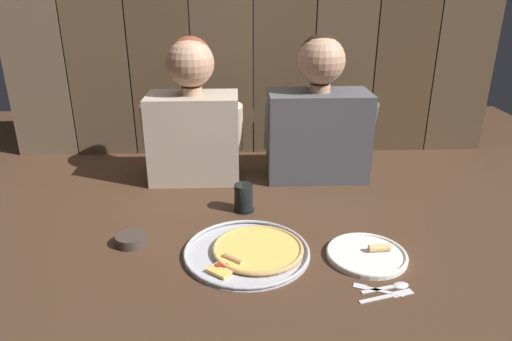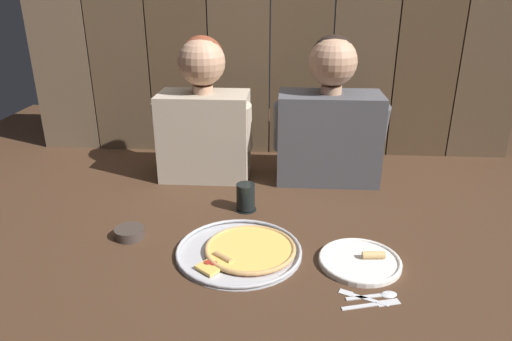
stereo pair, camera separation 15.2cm
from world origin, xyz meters
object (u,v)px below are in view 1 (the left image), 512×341
pizza_tray (251,251)px  diner_right (319,116)px  diner_left (193,117)px  drinking_glass (244,198)px  dipping_bowl (131,239)px  dinner_plate (367,254)px

pizza_tray → diner_right: (0.29, 0.59, 0.25)m
diner_left → diner_right: diner_right is taller
drinking_glass → diner_right: 0.48m
drinking_glass → diner_right: diner_right is taller
drinking_glass → diner_left: diner_left is taller
pizza_tray → dipping_bowl: size_ratio=4.06×
dinner_plate → dipping_bowl: dinner_plate is taller
dinner_plate → dipping_bowl: bearing=171.8°
pizza_tray → diner_left: bearing=109.6°
pizza_tray → dipping_bowl: bearing=169.4°
dipping_bowl → drinking_glass: bearing=31.6°
pizza_tray → drinking_glass: drinking_glass is taller
pizza_tray → dinner_plate: bearing=-5.6°
drinking_glass → dipping_bowl: drinking_glass is taller
pizza_tray → diner_left: 0.68m
diner_right → drinking_glass: bearing=-135.2°
dinner_plate → drinking_glass: 0.48m
dipping_bowl → diner_right: (0.66, 0.52, 0.24)m
dinner_plate → diner_right: bearing=94.8°
drinking_glass → dipping_bowl: 0.41m
dinner_plate → pizza_tray: bearing=174.4°
diner_left → diner_right: 0.50m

